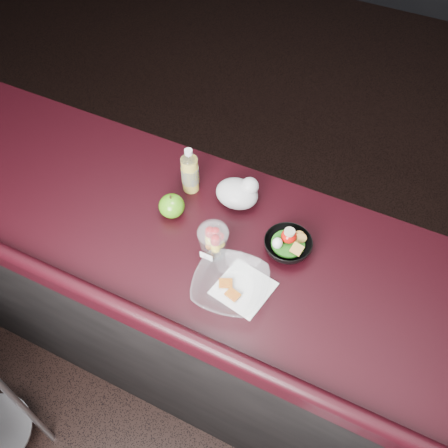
% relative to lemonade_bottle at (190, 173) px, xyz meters
% --- Properties ---
extents(ground, '(8.00, 8.00, 0.00)m').
position_rel_lemonade_bottle_xyz_m(ground, '(0.10, -0.47, -1.10)').
color(ground, black).
rests_on(ground, ground).
extents(room_shell, '(8.00, 8.00, 8.00)m').
position_rel_lemonade_bottle_xyz_m(room_shell, '(0.10, -0.47, 0.73)').
color(room_shell, black).
rests_on(room_shell, ground).
extents(counter, '(4.06, 0.71, 1.02)m').
position_rel_lemonade_bottle_xyz_m(counter, '(0.10, -0.17, -0.59)').
color(counter, black).
rests_on(counter, ground).
extents(lemonade_bottle, '(0.06, 0.06, 0.19)m').
position_rel_lemonade_bottle_xyz_m(lemonade_bottle, '(0.00, 0.00, 0.00)').
color(lemonade_bottle, yellow).
rests_on(lemonade_bottle, counter).
extents(fruit_cup, '(0.10, 0.10, 0.14)m').
position_rel_lemonade_bottle_xyz_m(fruit_cup, '(0.20, -0.22, -0.01)').
color(fruit_cup, white).
rests_on(fruit_cup, counter).
extents(green_apple, '(0.09, 0.09, 0.09)m').
position_rel_lemonade_bottle_xyz_m(green_apple, '(-0.00, -0.13, -0.04)').
color(green_apple, '#408E10').
rests_on(green_apple, counter).
extents(plastic_bag, '(0.15, 0.12, 0.11)m').
position_rel_lemonade_bottle_xyz_m(plastic_bag, '(0.18, 0.02, -0.03)').
color(plastic_bag, silver).
rests_on(plastic_bag, counter).
extents(snack_bowl, '(0.16, 0.16, 0.09)m').
position_rel_lemonade_bottle_xyz_m(snack_bowl, '(0.41, -0.10, -0.05)').
color(snack_bowl, black).
rests_on(snack_bowl, counter).
extents(takeout_bowl, '(0.26, 0.26, 0.06)m').
position_rel_lemonade_bottle_xyz_m(takeout_bowl, '(0.31, -0.32, -0.05)').
color(takeout_bowl, silver).
rests_on(takeout_bowl, counter).
extents(paper_napkin, '(0.19, 0.19, 0.00)m').
position_rel_lemonade_bottle_xyz_m(paper_napkin, '(0.35, -0.30, -0.08)').
color(paper_napkin, white).
rests_on(paper_napkin, counter).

